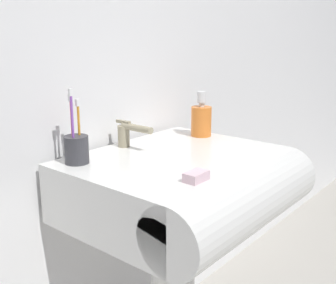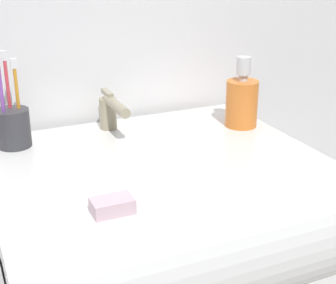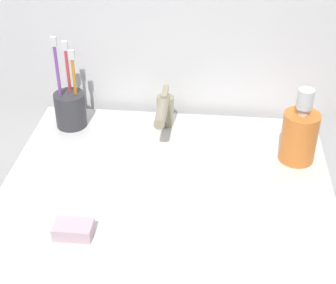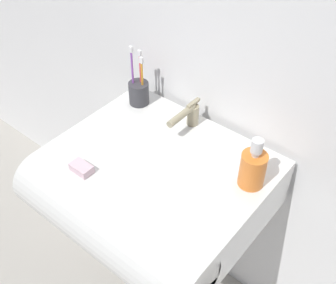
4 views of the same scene
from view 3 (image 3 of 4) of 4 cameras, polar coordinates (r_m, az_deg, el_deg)
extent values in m
cube|color=white|center=(1.07, 0.09, -7.33)|extent=(0.63, 0.47, 0.18)
cylinder|color=tan|center=(1.15, -0.31, 3.49)|extent=(0.04, 0.04, 0.07)
cylinder|color=tan|center=(1.08, -0.66, 3.52)|extent=(0.02, 0.12, 0.02)
cube|color=tan|center=(1.13, -0.32, 5.55)|extent=(0.01, 0.06, 0.01)
cylinder|color=#38383D|center=(1.17, -10.75, 3.54)|extent=(0.07, 0.07, 0.08)
cylinder|color=purple|center=(1.13, -11.96, 6.22)|extent=(0.01, 0.01, 0.18)
cube|color=white|center=(1.09, -12.57, 10.83)|extent=(0.01, 0.01, 0.02)
cylinder|color=orange|center=(1.14, -10.22, 5.72)|extent=(0.01, 0.01, 0.15)
cube|color=white|center=(1.11, -10.64, 9.49)|extent=(0.01, 0.01, 0.02)
cylinder|color=#D83F4C|center=(1.15, -10.87, 6.31)|extent=(0.01, 0.01, 0.16)
cube|color=white|center=(1.11, -11.36, 10.41)|extent=(0.01, 0.01, 0.02)
cylinder|color=orange|center=(1.06, 14.31, 0.54)|extent=(0.07, 0.07, 0.10)
cylinder|color=silver|center=(1.03, 14.77, 3.34)|extent=(0.02, 0.02, 0.01)
cylinder|color=silver|center=(1.02, 14.98, 4.65)|extent=(0.03, 0.03, 0.04)
cube|color=silver|center=(0.89, -10.44, -9.53)|extent=(0.06, 0.04, 0.02)
camera|label=1|loc=(1.06, -75.72, -7.02)|focal=45.00mm
camera|label=2|loc=(0.49, -76.19, -22.83)|focal=55.00mm
camera|label=4|loc=(0.57, 98.94, 26.16)|focal=45.00mm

